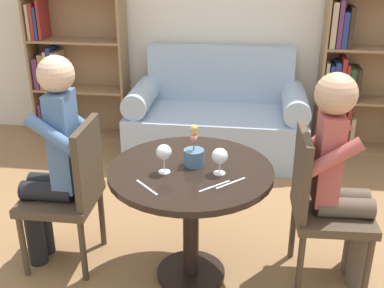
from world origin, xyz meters
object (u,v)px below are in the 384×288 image
at_px(chair_left, 71,189).
at_px(person_right, 340,175).
at_px(chair_right, 320,202).
at_px(flower_vase, 194,154).
at_px(bookshelf_right, 357,79).
at_px(couch, 217,120).
at_px(bookshelf_left, 69,67).
at_px(wine_glass_right, 220,157).
at_px(person_left, 53,160).
at_px(wine_glass_left, 164,153).

relative_size(chair_left, person_right, 0.73).
bearing_deg(chair_right, chair_left, 88.52).
distance_m(chair_right, flower_vase, 0.75).
xyz_separation_m(bookshelf_right, person_right, (-0.43, -1.95, 0.01)).
bearing_deg(couch, chair_right, -67.31).
bearing_deg(bookshelf_left, chair_right, -42.24).
bearing_deg(wine_glass_right, chair_right, 13.05).
xyz_separation_m(bookshelf_left, wine_glass_right, (1.61, -2.09, 0.12)).
distance_m(chair_left, person_left, 0.20).
bearing_deg(chair_left, flower_vase, 88.82).
relative_size(bookshelf_left, chair_right, 1.58).
relative_size(wine_glass_left, flower_vase, 0.68).
bearing_deg(bookshelf_right, person_right, -102.32).
bearing_deg(person_left, wine_glass_left, 79.59).
bearing_deg(wine_glass_left, wine_glass_right, 4.70).
xyz_separation_m(bookshelf_right, chair_left, (-1.93, -1.99, -0.17)).
relative_size(couch, person_right, 1.27).
xyz_separation_m(chair_left, flower_vase, (0.72, -0.01, 0.27)).
bearing_deg(wine_glass_left, person_left, 169.85).
height_order(chair_left, wine_glass_right, chair_left).
distance_m(couch, person_left, 1.93).
bearing_deg(chair_left, wine_glass_right, 83.39).
bearing_deg(bookshelf_left, chair_left, -69.41).
bearing_deg(chair_left, wine_glass_left, 78.01).
height_order(person_right, wine_glass_right, person_right).
bearing_deg(person_left, wine_glass_right, 84.01).
relative_size(person_left, wine_glass_left, 8.12).
distance_m(chair_left, flower_vase, 0.77).
xyz_separation_m(bookshelf_right, wine_glass_right, (-1.06, -2.09, 0.14)).
bearing_deg(couch, wine_glass_left, -94.07).
height_order(bookshelf_left, chair_right, bookshelf_left).
bearing_deg(chair_left, bookshelf_left, -159.67).
height_order(couch, bookshelf_left, bookshelf_left).
height_order(chair_right, person_left, person_left).
distance_m(bookshelf_left, wine_glass_left, 2.50).
xyz_separation_m(couch, chair_left, (-0.71, -1.72, 0.18)).
height_order(wine_glass_right, flower_vase, flower_vase).
bearing_deg(person_left, couch, 154.97).
height_order(couch, chair_left, couch).
height_order(bookshelf_right, wine_glass_left, bookshelf_right).
bearing_deg(flower_vase, chair_right, 3.56).
xyz_separation_m(person_left, flower_vase, (0.81, -0.01, 0.09)).
height_order(chair_right, wine_glass_right, chair_right).
bearing_deg(wine_glass_right, person_right, 11.94).
xyz_separation_m(bookshelf_left, person_left, (0.66, -2.00, -0.01)).
relative_size(couch, bookshelf_right, 1.09).
bearing_deg(chair_left, person_left, -89.82).
bearing_deg(flower_vase, couch, 90.36).
bearing_deg(person_left, bookshelf_right, 134.40).
bearing_deg(couch, wine_glass_right, -85.10).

